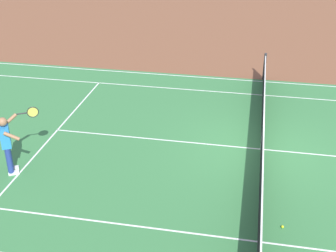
{
  "coord_description": "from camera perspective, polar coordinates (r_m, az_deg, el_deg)",
  "views": [
    {
      "loc": [
        0.43,
        12.16,
        6.85
      ],
      "look_at": [
        2.65,
        0.77,
        0.9
      ],
      "focal_mm": 49.52,
      "sensor_mm": 36.0,
      "label": 1
    }
  ],
  "objects": [
    {
      "name": "tennis_player_near",
      "position": [
        12.87,
        -19.14,
        -1.88
      ],
      "size": [
        0.85,
        1.01,
        1.7
      ],
      "color": "navy",
      "rests_on": "ground_plane"
    },
    {
      "name": "tennis_ball",
      "position": [
        11.04,
        13.91,
        -11.94
      ],
      "size": [
        0.07,
        0.07,
        0.07
      ],
      "primitive_type": "sphere",
      "color": "#CCE01E",
      "rests_on": "ground_plane"
    },
    {
      "name": "tennis_net",
      "position": [
        13.73,
        11.56,
        -1.04
      ],
      "size": [
        0.1,
        11.7,
        1.08
      ],
      "color": "#2D2D33",
      "rests_on": "ground_plane"
    },
    {
      "name": "court_line_markings",
      "position": [
        13.96,
        11.37,
        -2.81
      ],
      "size": [
        23.85,
        11.05,
        0.01
      ],
      "color": "white",
      "rests_on": "ground_plane"
    },
    {
      "name": "ground_plane",
      "position": [
        13.96,
        11.37,
        -2.82
      ],
      "size": [
        60.0,
        60.0,
        0.0
      ],
      "primitive_type": "plane",
      "color": "brown"
    },
    {
      "name": "court_slab",
      "position": [
        13.96,
        11.37,
        -2.82
      ],
      "size": [
        24.2,
        11.4,
        0.0
      ],
      "primitive_type": "cube",
      "color": "#387A42",
      "rests_on": "ground_plane"
    }
  ]
}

